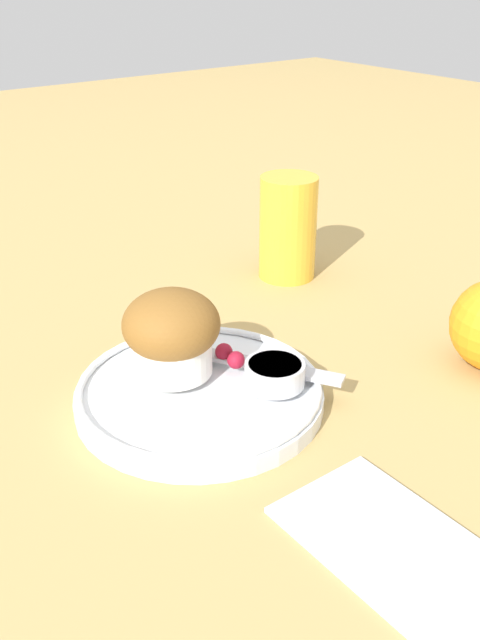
{
  "coord_description": "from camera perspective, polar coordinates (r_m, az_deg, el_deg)",
  "views": [
    {
      "loc": [
        0.39,
        -0.26,
        0.32
      ],
      "look_at": [
        -0.01,
        0.05,
        0.06
      ],
      "focal_mm": 40.0,
      "sensor_mm": 36.0,
      "label": 1
    }
  ],
  "objects": [
    {
      "name": "muffin",
      "position": [
        0.56,
        -5.49,
        -1.02
      ],
      "size": [
        0.08,
        0.08,
        0.07
      ],
      "color": "silver",
      "rests_on": "plate"
    },
    {
      "name": "folded_napkin",
      "position": [
        0.45,
        13.08,
        -17.53
      ],
      "size": [
        0.16,
        0.09,
        0.01
      ],
      "color": "#B2BCCC",
      "rests_on": "ground_plane"
    },
    {
      "name": "ground_plane",
      "position": [
        0.57,
        -3.22,
        -6.69
      ],
      "size": [
        3.0,
        3.0,
        0.0
      ],
      "primitive_type": "plane",
      "color": "tan"
    },
    {
      "name": "plate",
      "position": [
        0.56,
        -2.79,
        -5.78
      ],
      "size": [
        0.19,
        0.19,
        0.02
      ],
      "color": "white",
      "rests_on": "ground_plane"
    },
    {
      "name": "cream_ramekin",
      "position": [
        0.55,
        2.8,
        -4.21
      ],
      "size": [
        0.05,
        0.05,
        0.02
      ],
      "color": "silver",
      "rests_on": "plate"
    },
    {
      "name": "berry_pair",
      "position": [
        0.58,
        -0.9,
        -2.84
      ],
      "size": [
        0.03,
        0.01,
        0.01
      ],
      "color": "maroon",
      "rests_on": "plate"
    },
    {
      "name": "juice_glass",
      "position": [
        0.77,
        3.85,
        7.38
      ],
      "size": [
        0.06,
        0.06,
        0.11
      ],
      "color": "gold",
      "rests_on": "ground_plane"
    },
    {
      "name": "butter_knife",
      "position": [
        0.58,
        -0.34,
        -3.19
      ],
      "size": [
        0.16,
        0.11,
        0.0
      ],
      "rotation": [
        0.0,
        0.0,
        0.55
      ],
      "color": "#B7B7BC",
      "rests_on": "plate"
    }
  ]
}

